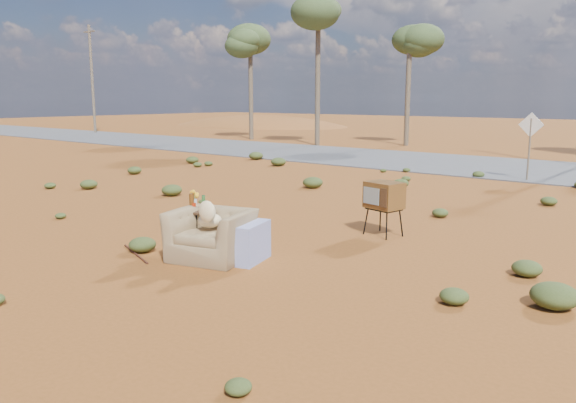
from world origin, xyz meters
The scene contains 13 objects.
ground centered at (0.00, 0.00, 0.00)m, with size 140.00×140.00×0.00m, color brown.
highway centered at (0.00, 15.00, 0.02)m, with size 140.00×7.00×0.04m, color #565659.
dirt_mound centered at (-30.00, 34.00, 0.00)m, with size 26.00×18.00×2.00m, color brown.
armchair centered at (0.26, -0.50, 0.51)m, with size 1.61×1.31×1.10m.
tv_unit centered at (1.56, 2.66, 0.78)m, with size 0.75×0.65×1.05m.
side_table centered at (-0.52, -0.28, 0.75)m, with size 0.56×0.56×1.02m.
rusty_bar centered at (-1.02, -1.21, 0.02)m, with size 0.04×0.04×1.32m, color #481F13.
road_sign centered at (1.50, 12.00, 1.50)m, with size 0.78×0.06×2.19m.
eucalyptus_far_left centered at (-18.00, 20.00, 5.94)m, with size 3.20×3.20×7.10m.
eucalyptus_left centered at (-12.00, 19.00, 6.92)m, with size 3.20×3.20×8.10m.
eucalyptus_near_left centered at (-8.00, 22.00, 5.45)m, with size 3.20×3.20×6.60m.
utility_pole_west centered at (-32.00, 17.50, 4.15)m, with size 1.40×0.20×8.00m.
scrub_patch centered at (-0.82, 4.41, 0.14)m, with size 17.49×8.07×0.33m.
Camera 1 is at (6.82, -6.73, 2.63)m, focal length 35.00 mm.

